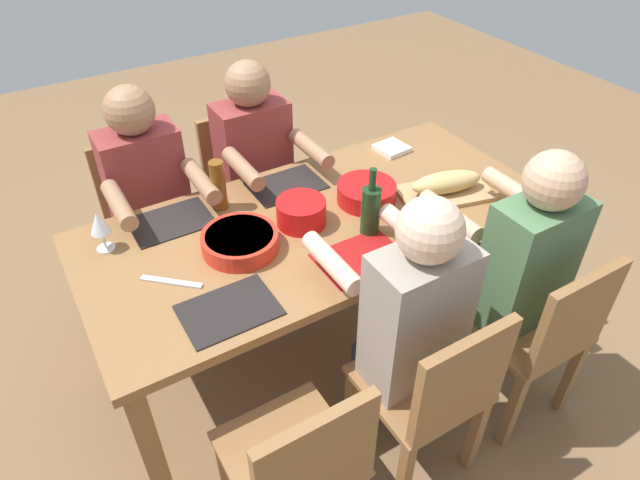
{
  "coord_description": "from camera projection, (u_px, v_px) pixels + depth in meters",
  "views": [
    {
      "loc": [
        0.95,
        1.59,
        2.09
      ],
      "look_at": [
        0.0,
        0.0,
        0.63
      ],
      "focal_mm": 31.26,
      "sensor_mm": 36.0,
      "label": 1
    }
  ],
  "objects": [
    {
      "name": "placemat_far_center",
      "position": [
        360.0,
        258.0,
        2.09
      ],
      "size": [
        0.32,
        0.23,
        0.01
      ],
      "primitive_type": "cube",
      "color": "maroon",
      "rests_on": "dining_table"
    },
    {
      "name": "diner_far_center",
      "position": [
        408.0,
        315.0,
        1.92
      ],
      "size": [
        0.41,
        0.53,
        1.2
      ],
      "color": "#2D2D38",
      "rests_on": "ground_plane"
    },
    {
      "name": "chair_near_right",
      "position": [
        147.0,
        214.0,
        2.75
      ],
      "size": [
        0.4,
        0.4,
        0.85
      ],
      "color": "olive",
      "rests_on": "ground_plane"
    },
    {
      "name": "placemat_near_center",
      "position": [
        286.0,
        185.0,
        2.48
      ],
      "size": [
        0.32,
        0.23,
        0.01
      ],
      "primitive_type": "cube",
      "color": "black",
      "rests_on": "dining_table"
    },
    {
      "name": "chair_far_center",
      "position": [
        435.0,
        392.0,
        1.93
      ],
      "size": [
        0.4,
        0.4,
        0.85
      ],
      "color": "olive",
      "rests_on": "ground_plane"
    },
    {
      "name": "diner_far_left",
      "position": [
        518.0,
        264.0,
        2.13
      ],
      "size": [
        0.41,
        0.53,
        1.2
      ],
      "color": "#2D2D38",
      "rests_on": "ground_plane"
    },
    {
      "name": "wine_glass",
      "position": [
        99.0,
        224.0,
        2.06
      ],
      "size": [
        0.08,
        0.08,
        0.17
      ],
      "color": "silver",
      "rests_on": "dining_table"
    },
    {
      "name": "chair_near_center",
      "position": [
        245.0,
        184.0,
        2.97
      ],
      "size": [
        0.4,
        0.4,
        0.85
      ],
      "color": "olive",
      "rests_on": "ground_plane"
    },
    {
      "name": "beer_bottle",
      "position": [
        219.0,
        185.0,
        2.28
      ],
      "size": [
        0.06,
        0.06,
        0.22
      ],
      "primitive_type": "cylinder",
      "color": "brown",
      "rests_on": "dining_table"
    },
    {
      "name": "cutting_board",
      "position": [
        445.0,
        193.0,
        2.42
      ],
      "size": [
        0.44,
        0.31,
        0.02
      ],
      "primitive_type": "cube",
      "rotation": [
        0.0,
        0.0,
        -0.24
      ],
      "color": "tan",
      "rests_on": "dining_table"
    },
    {
      "name": "ground_plane",
      "position": [
        320.0,
        340.0,
        2.75
      ],
      "size": [
        8.0,
        8.0,
        0.0
      ],
      "primitive_type": "plane",
      "color": "brown"
    },
    {
      "name": "bread_loaf",
      "position": [
        447.0,
        182.0,
        2.39
      ],
      "size": [
        0.34,
        0.18,
        0.09
      ],
      "primitive_type": "ellipsoid",
      "rotation": [
        0.0,
        0.0,
        -0.24
      ],
      "color": "tan",
      "rests_on": "cutting_board"
    },
    {
      "name": "wine_bottle",
      "position": [
        371.0,
        210.0,
        2.15
      ],
      "size": [
        0.08,
        0.08,
        0.29
      ],
      "color": "#193819",
      "rests_on": "dining_table"
    },
    {
      "name": "serving_bowl_fruit",
      "position": [
        367.0,
        192.0,
        2.36
      ],
      "size": [
        0.25,
        0.25,
        0.08
      ],
      "color": "red",
      "rests_on": "dining_table"
    },
    {
      "name": "diner_near_right",
      "position": [
        151.0,
        196.0,
        2.5
      ],
      "size": [
        0.41,
        0.53,
        1.2
      ],
      "color": "#2D2D38",
      "rests_on": "ground_plane"
    },
    {
      "name": "carving_knife",
      "position": [
        171.0,
        282.0,
        1.98
      ],
      "size": [
        0.19,
        0.17,
        0.01
      ],
      "primitive_type": "cube",
      "rotation": [
        0.0,
        0.0,
        2.4
      ],
      "color": "silver",
      "rests_on": "dining_table"
    },
    {
      "name": "diner_near_center",
      "position": [
        258.0,
        165.0,
        2.71
      ],
      "size": [
        0.41,
        0.53,
        1.2
      ],
      "color": "#2D2D38",
      "rests_on": "ground_plane"
    },
    {
      "name": "napkin_stack",
      "position": [
        392.0,
        148.0,
        2.73
      ],
      "size": [
        0.15,
        0.15,
        0.02
      ],
      "primitive_type": "cube",
      "rotation": [
        0.0,
        0.0,
        0.1
      ],
      "color": "white",
      "rests_on": "dining_table"
    },
    {
      "name": "serving_bowl_greens",
      "position": [
        301.0,
        211.0,
        2.23
      ],
      "size": [
        0.2,
        0.2,
        0.11
      ],
      "color": "red",
      "rests_on": "dining_table"
    },
    {
      "name": "placemat_far_right",
      "position": [
        229.0,
        310.0,
        1.87
      ],
      "size": [
        0.32,
        0.23,
        0.01
      ],
      "primitive_type": "cube",
      "color": "black",
      "rests_on": "dining_table"
    },
    {
      "name": "dining_table",
      "position": [
        320.0,
        234.0,
        2.34
      ],
      "size": [
        1.94,
        0.91,
        0.74
      ],
      "color": "olive",
      "rests_on": "ground_plane"
    },
    {
      "name": "chair_far_right",
      "position": [
        301.0,
        466.0,
        1.71
      ],
      "size": [
        0.4,
        0.4,
        0.85
      ],
      "color": "olive",
      "rests_on": "ground_plane"
    },
    {
      "name": "placemat_near_right",
      "position": [
        171.0,
        222.0,
        2.27
      ],
      "size": [
        0.32,
        0.23,
        0.01
      ],
      "primitive_type": "cube",
      "color": "black",
      "rests_on": "dining_table"
    },
    {
      "name": "chair_far_left",
      "position": [
        542.0,
        333.0,
        2.14
      ],
      "size": [
        0.4,
        0.4,
        0.85
      ],
      "color": "olive",
      "rests_on": "ground_plane"
    },
    {
      "name": "serving_bowl_pasta",
      "position": [
        240.0,
        241.0,
        2.11
      ],
      "size": [
        0.29,
        0.29,
        0.07
      ],
      "color": "red",
      "rests_on": "dining_table"
    }
  ]
}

